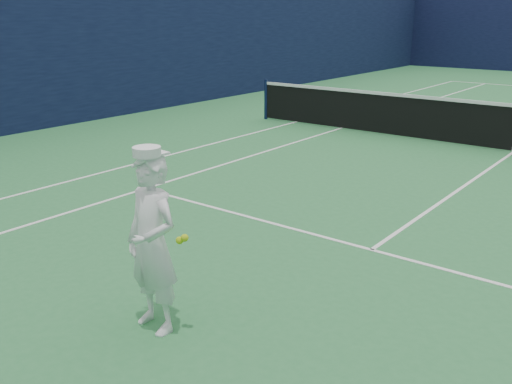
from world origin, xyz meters
TOP-DOWN VIEW (x-y plane):
  - tennis_player at (-0.76, -9.23)m, footprint 0.76×0.51m

SIDE VIEW (x-z plane):
  - tennis_player at x=-0.76m, z-range -0.02..1.69m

